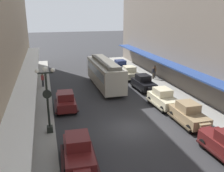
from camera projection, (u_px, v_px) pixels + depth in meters
The scene contains 16 objects.
ground_plane at pixel (132, 128), 19.55m from camera, with size 200.00×200.00×0.00m, color #2D2D30.
sidewalk_left at pixel (35, 140), 17.61m from camera, with size 3.00×60.00×0.15m, color #99968E.
sidewalk_right at pixel (211, 117), 21.45m from camera, with size 3.00×60.00×0.15m, color #99968E.
parked_car_0 at pixel (189, 114), 20.01m from camera, with size 2.16×4.27×1.84m.
parked_car_1 at pixel (66, 100), 23.04m from camera, with size 2.24×4.30×1.84m.
parked_car_2 at pixel (144, 83), 28.78m from camera, with size 2.26×4.30×1.84m.
parked_car_3 at pixel (120, 66), 37.83m from camera, with size 2.18×4.27×1.84m.
parked_car_4 at pixel (163, 98), 23.68m from camera, with size 2.22×4.29×1.84m.
parked_car_6 at pixel (78, 150), 14.71m from camera, with size 2.30×4.32×1.84m.
parked_car_7 at pixel (129, 72), 33.68m from camera, with size 2.14×4.26×1.84m.
streetcar at pixel (105, 73), 29.54m from camera, with size 2.64×9.63×3.46m.
lamp_post_with_clock at pixel (47, 97), 17.79m from camera, with size 1.42×0.44×5.16m.
fire_hydrant at pixel (164, 90), 27.40m from camera, with size 0.24×0.24×0.82m.
pedestrian_0 at pixel (153, 73), 33.22m from camera, with size 0.36×0.24×1.64m.
pedestrian_1 at pixel (43, 80), 29.68m from camera, with size 0.36×0.28×1.67m.
pedestrian_2 at pixel (155, 71), 33.85m from camera, with size 0.36×0.28×1.67m.
Camera 1 is at (-6.28, -16.59, 9.04)m, focal length 38.69 mm.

